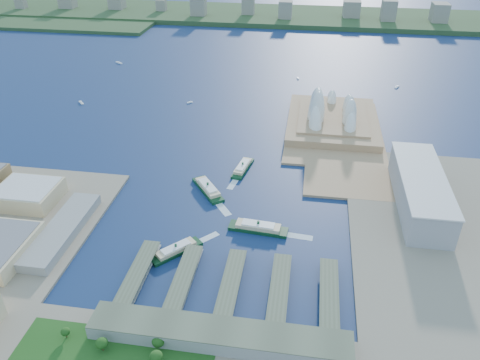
% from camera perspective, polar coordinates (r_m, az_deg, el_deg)
% --- Properties ---
extents(ground, '(3000.00, 3000.00, 0.00)m').
position_cam_1_polar(ground, '(477.56, -1.21, -6.58)').
color(ground, '#10224E').
rests_on(ground, ground).
extents(peninsula, '(135.00, 220.00, 3.00)m').
position_cam_1_polar(peninsula, '(695.87, 11.35, 5.94)').
color(peninsula, tan).
rests_on(peninsula, ground).
extents(far_shore, '(2200.00, 260.00, 12.00)m').
position_cam_1_polar(far_shore, '(1382.16, 6.19, 19.25)').
color(far_shore, '#2D4926').
rests_on(far_shore, ground).
extents(opera_house, '(134.00, 180.00, 58.00)m').
position_cam_1_polar(opera_house, '(701.95, 11.38, 8.89)').
color(opera_house, white).
rests_on(opera_house, peninsula).
extents(toaster_building, '(45.00, 155.00, 35.00)m').
position_cam_1_polar(toaster_building, '(541.90, 21.09, -1.23)').
color(toaster_building, '#929298').
rests_on(toaster_building, east_land).
extents(ferry_wharves, '(184.00, 90.00, 9.30)m').
position_cam_1_polar(ferry_wharves, '(416.85, -1.08, -12.54)').
color(ferry_wharves, '#4D5540').
rests_on(ferry_wharves, ground).
extents(terminal_building, '(200.00, 28.00, 12.00)m').
position_cam_1_polar(terminal_building, '(373.29, -2.58, -18.40)').
color(terminal_building, gray).
rests_on(terminal_building, south_land).
extents(far_skyline, '(1900.00, 140.00, 55.00)m').
position_cam_1_polar(far_skyline, '(1355.94, 6.22, 20.46)').
color(far_skyline, gray).
rests_on(far_skyline, far_shore).
extents(ferry_a, '(47.08, 56.91, 11.22)m').
position_cam_1_polar(ferry_a, '(541.34, -3.95, -0.84)').
color(ferry_a, '#0D371B').
rests_on(ferry_a, ground).
extents(ferry_b, '(22.55, 54.41, 10.00)m').
position_cam_1_polar(ferry_b, '(583.02, 0.34, 1.72)').
color(ferry_b, '#0D371B').
rests_on(ferry_b, ground).
extents(ferry_c, '(46.20, 48.15, 10.06)m').
position_cam_1_polar(ferry_c, '(455.83, -7.82, -8.27)').
color(ferry_c, '#0D371B').
rests_on(ferry_c, ground).
extents(ferry_d, '(61.67, 20.64, 11.45)m').
position_cam_1_polar(ferry_d, '(478.98, 2.23, -5.60)').
color(ferry_d, '#0D371B').
rests_on(ferry_d, ground).
extents(boat_a, '(13.19, 13.94, 2.96)m').
position_cam_1_polar(boat_a, '(823.62, -18.79, 8.94)').
color(boat_a, white).
rests_on(boat_a, ground).
extents(boat_b, '(9.44, 8.91, 2.60)m').
position_cam_1_polar(boat_b, '(786.99, -6.12, 9.42)').
color(boat_b, white).
rests_on(boat_b, ground).
extents(boat_c, '(9.63, 13.42, 2.96)m').
position_cam_1_polar(boat_c, '(895.04, 18.58, 10.73)').
color(boat_c, white).
rests_on(boat_c, ground).
extents(boat_d, '(17.17, 13.21, 3.04)m').
position_cam_1_polar(boat_d, '(1013.51, -14.53, 13.69)').
color(boat_d, white).
rests_on(boat_d, ground).
extents(boat_e, '(4.94, 10.54, 2.49)m').
position_cam_1_polar(boat_e, '(899.83, 7.07, 12.22)').
color(boat_e, white).
rests_on(boat_e, ground).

